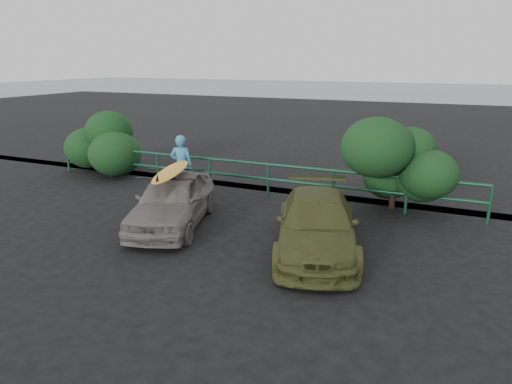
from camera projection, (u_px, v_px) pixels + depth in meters
ground at (137, 252)px, 9.85m from camera, size 80.00×80.00×0.00m
ocean at (414, 90)px, 62.56m from camera, size 200.00×200.00×0.00m
guardrail at (238, 177)px, 14.10m from camera, size 14.00×0.08×1.04m
shrub_left at (122, 146)px, 16.17m from camera, size 3.20×2.40×2.09m
shrub_right at (411, 165)px, 12.40m from camera, size 3.20×2.40×2.47m
sedan at (173, 200)px, 11.30m from camera, size 2.61×4.11×1.30m
olive_vehicle at (317, 224)px, 9.81m from camera, size 2.82×4.46×1.20m
man at (182, 165)px, 13.78m from camera, size 0.77×0.60×1.86m
roof_rack at (171, 174)px, 11.11m from camera, size 1.67×1.39×0.05m
surfboard at (171, 171)px, 11.09m from camera, size 1.23×2.53×0.07m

